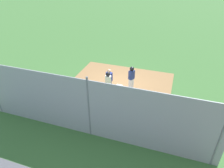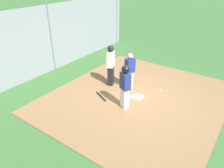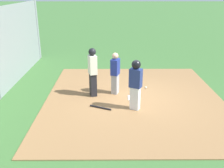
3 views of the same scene
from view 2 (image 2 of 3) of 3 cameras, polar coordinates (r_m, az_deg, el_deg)
The scene contains 11 objects.
ground_plane at distance 8.84m, azimuth 6.67°, elevation -3.59°, with size 140.00×140.00×0.00m, color #3D6B33.
dirt_infield at distance 8.83m, azimuth 6.67°, elevation -3.51°, with size 7.20×6.40×0.03m, color olive.
home_plate at distance 8.82m, azimuth 6.68°, elevation -3.37°, with size 0.44×0.44×0.02m, color white.
catcher at distance 9.11m, azimuth 4.71°, elevation 3.58°, with size 0.45×0.37×1.59m.
umpire at distance 9.29m, azimuth -0.33°, elevation 5.13°, with size 0.44×0.37×1.81m.
runner at distance 7.69m, azimuth 3.49°, elevation 0.01°, with size 0.40×0.46×1.69m.
baseball_bat at distance 8.76m, azimuth -2.91°, elevation -3.26°, with size 0.06×0.06×0.78m, color black.
baseball at distance 9.38m, azimuth 12.66°, elevation -1.68°, with size 0.07×0.07×0.07m, color white.
backstop_fence at distance 11.17m, azimuth -15.88°, elevation 11.40°, with size 12.00×0.10×3.35m.
parked_car_blue at distance 19.88m, azimuth -12.63°, elevation 15.85°, with size 4.28×2.04×1.28m.
parked_car_silver at distance 15.67m, azimuth -25.92°, elevation 10.52°, with size 4.41×2.36×1.28m.
Camera 2 is at (6.68, 3.49, 4.62)m, focal length 34.59 mm.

